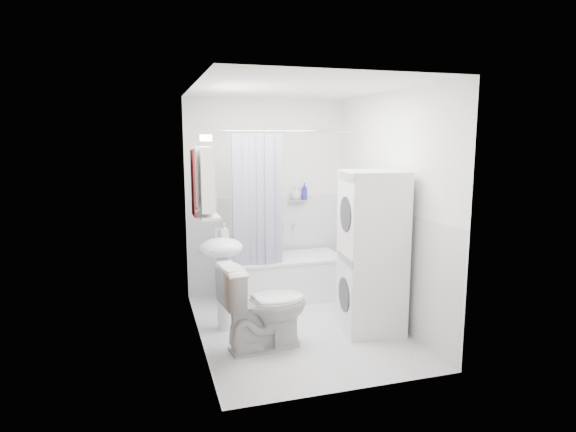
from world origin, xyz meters
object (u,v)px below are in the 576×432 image
object	(u,v)px
sink	(222,262)
washer_dryer	(372,252)
toilet	(264,306)
bathtub	(285,276)

from	to	relation	value
sink	washer_dryer	bearing A→B (deg)	-16.79
sink	toilet	bearing A→B (deg)	-60.50
bathtub	sink	distance (m)	1.22
toilet	washer_dryer	bearing A→B (deg)	-91.81
bathtub	sink	world-z (taller)	sink
washer_dryer	toilet	size ratio (longest dim) A/B	1.97
bathtub	toilet	size ratio (longest dim) A/B	1.65
washer_dryer	toilet	bearing A→B (deg)	-167.52
bathtub	toilet	distance (m)	1.40
washer_dryer	toilet	xyz separation A→B (m)	(-1.13, -0.11, -0.41)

